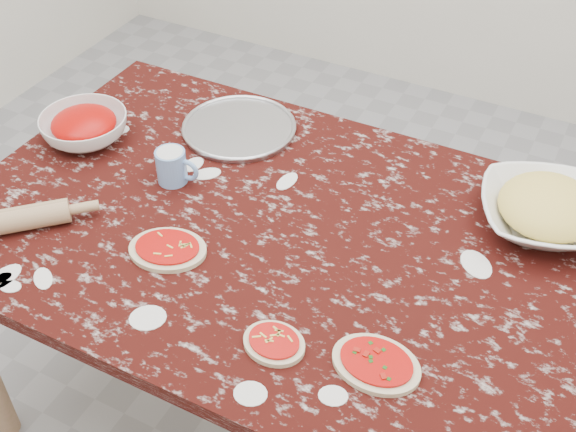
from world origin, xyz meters
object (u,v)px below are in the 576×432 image
Objects in this scene: sauce_bowl at (85,128)px; flour_mug at (173,166)px; rolling_pin at (4,222)px; cheese_bowl at (546,214)px; worktable at (288,257)px; pizza_tray at (239,129)px.

flour_mug is at bearing -7.91° from sauce_bowl.
rolling_pin is at bearing -125.50° from flour_mug.
rolling_pin is (-1.12, -0.59, -0.01)m from cheese_bowl.
worktable is at bearing -6.68° from flour_mug.
worktable is 5.18× the size of pizza_tray.
pizza_tray is at bearing 82.81° from flour_mug.
cheese_bowl is (0.53, 0.30, 0.12)m from worktable.
sauce_bowl is 1.21m from cheese_bowl.
cheese_bowl is 1.26m from rolling_pin.
flour_mug is at bearing 173.32° from worktable.
cheese_bowl is 0.91m from flour_mug.
worktable is 0.62m from cheese_bowl.
cheese_bowl is 2.71× the size of flour_mug.
worktable is 0.45m from pizza_tray.
rolling_pin reaches higher than pizza_tray.
cheese_bowl is at bearing 16.31° from flour_mug.
flour_mug is 0.42m from rolling_pin.
cheese_bowl is at bearing 29.33° from worktable.
cheese_bowl reaches higher than rolling_pin.
pizza_tray is at bearing 65.63° from rolling_pin.
pizza_tray is 0.67m from rolling_pin.
worktable is at bearing -7.27° from sauce_bowl.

